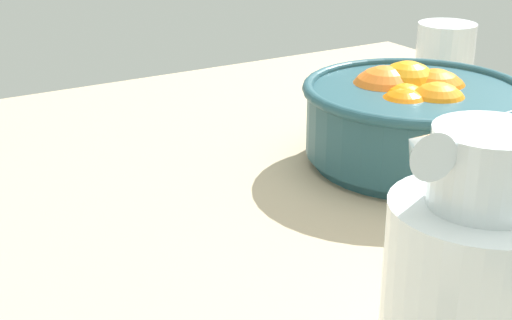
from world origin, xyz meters
TOP-DOWN VIEW (x-y plane):
  - ground_plane at (0.00, 0.00)cm, footprint 117.71×105.05cm
  - fruit_bowl at (21.65, 4.07)cm, footprint 24.82×24.82cm
  - juice_pitcher at (-2.55, -28.26)cm, footprint 15.67×11.09cm
  - second_glass at (43.93, 22.62)cm, footprint 8.32×8.32cm

SIDE VIEW (x-z plane):
  - ground_plane at x=0.00cm, z-range -3.00..0.00cm
  - second_glass at x=43.93cm, z-range -0.73..9.51cm
  - fruit_bowl at x=21.65cm, z-range -0.10..10.84cm
  - juice_pitcher at x=-2.55cm, z-range -2.73..16.13cm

